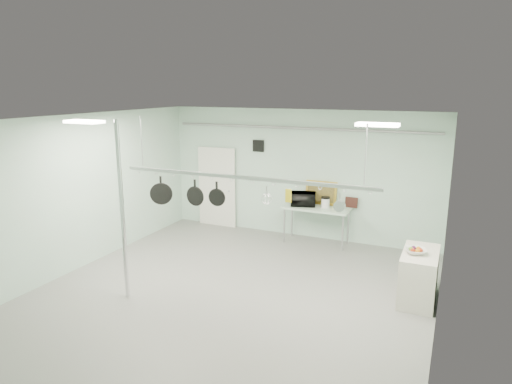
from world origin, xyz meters
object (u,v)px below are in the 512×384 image
at_px(chrome_pole, 122,212).
at_px(prep_table, 317,210).
at_px(side_cabinet, 419,276).
at_px(pot_rack, 242,176).
at_px(coffee_canister, 325,203).
at_px(fruit_bowl, 416,251).
at_px(skillet_left, 161,191).
at_px(microwave, 303,199).
at_px(skillet_mid, 195,193).
at_px(skillet_right, 217,194).

bearing_deg(chrome_pole, prep_table, 61.29).
distance_m(side_cabinet, pot_rack, 3.62).
xyz_separation_m(coffee_canister, fruit_bowl, (2.26, -2.33, -0.07)).
bearing_deg(coffee_canister, skillet_left, -124.74).
bearing_deg(coffee_canister, prep_table, -171.02).
relative_size(chrome_pole, side_cabinet, 2.67).
distance_m(microwave, fruit_bowl, 3.63).
bearing_deg(skillet_mid, coffee_canister, 67.33).
xyz_separation_m(fruit_bowl, skillet_right, (-3.37, -1.00, 0.92)).
height_order(chrome_pole, microwave, chrome_pole).
bearing_deg(prep_table, skillet_mid, -112.34).
height_order(side_cabinet, skillet_left, skillet_left).
bearing_deg(side_cabinet, fruit_bowl, -130.32).
xyz_separation_m(skillet_mid, skillet_right, (0.45, 0.00, 0.02)).
distance_m(prep_table, side_cabinet, 3.39).
height_order(skillet_left, skillet_mid, same).
bearing_deg(fruit_bowl, pot_rack, -160.75).
bearing_deg(side_cabinet, prep_table, 139.21).
relative_size(side_cabinet, skillet_mid, 2.43).
bearing_deg(skillet_mid, chrome_pole, -133.96).
relative_size(skillet_left, skillet_right, 1.23).
bearing_deg(skillet_right, fruit_bowl, 11.40).
xyz_separation_m(skillet_left, skillet_right, (1.21, 0.00, 0.05)).
xyz_separation_m(pot_rack, microwave, (0.06, 3.30, -1.16)).
height_order(microwave, skillet_mid, skillet_mid).
distance_m(microwave, coffee_canister, 0.55).
distance_m(chrome_pole, coffee_canister, 4.95).
bearing_deg(chrome_pole, coffee_canister, 59.40).
distance_m(prep_table, coffee_canister, 0.28).
xyz_separation_m(coffee_canister, skillet_mid, (-1.56, -3.33, 0.82)).
relative_size(skillet_left, skillet_mid, 1.12).
relative_size(prep_table, skillet_left, 2.89).
distance_m(pot_rack, coffee_canister, 3.60).
bearing_deg(pot_rack, skillet_mid, 180.00).
bearing_deg(microwave, side_cabinet, 126.54).
bearing_deg(skillet_mid, microwave, 75.34).
height_order(coffee_canister, skillet_right, skillet_right).
bearing_deg(coffee_canister, skillet_mid, -115.07).
bearing_deg(fruit_bowl, skillet_right, -163.45).
relative_size(microwave, coffee_canister, 2.59).
height_order(chrome_pole, skillet_mid, chrome_pole).
relative_size(side_cabinet, coffee_canister, 5.28).
bearing_deg(prep_table, coffee_canister, 8.98).
bearing_deg(skillet_mid, side_cabinet, 18.13).
relative_size(chrome_pole, skillet_left, 5.78).
height_order(side_cabinet, skillet_right, skillet_right).
relative_size(microwave, skillet_left, 1.06).
bearing_deg(skillet_left, fruit_bowl, -16.84).
bearing_deg(skillet_right, side_cabinet, 12.52).
distance_m(microwave, skillet_right, 3.44).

